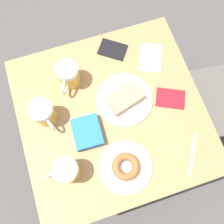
# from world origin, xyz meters

# --- Properties ---
(ground_plane) EXTENTS (8.00, 8.00, 0.00)m
(ground_plane) POSITION_xyz_m (0.00, 0.00, 0.00)
(ground_plane) COLOR #474442
(table) EXTENTS (0.79, 0.80, 0.70)m
(table) POSITION_xyz_m (0.00, 0.00, 0.63)
(table) COLOR #997044
(table) RESTS_ON ground_plane
(plate_with_cake) EXTENTS (0.25, 0.25, 0.05)m
(plate_with_cake) POSITION_xyz_m (-0.04, 0.07, 0.72)
(plate_with_cake) COLOR white
(plate_with_cake) RESTS_ON table
(plate_with_donut) EXTENTS (0.22, 0.22, 0.04)m
(plate_with_donut) POSITION_xyz_m (0.24, -0.02, 0.72)
(plate_with_donut) COLOR white
(plate_with_donut) RESTS_ON table
(beer_mug_left) EXTENTS (0.14, 0.10, 0.12)m
(beer_mug_left) POSITION_xyz_m (-0.07, -0.27, 0.76)
(beer_mug_left) COLOR gold
(beer_mug_left) RESTS_ON table
(beer_mug_center) EXTENTS (0.13, 0.10, 0.12)m
(beer_mug_center) POSITION_xyz_m (-0.21, -0.13, 0.76)
(beer_mug_center) COLOR gold
(beer_mug_center) RESTS_ON table
(beer_mug_right) EXTENTS (0.10, 0.14, 0.12)m
(beer_mug_right) POSITION_xyz_m (0.18, -0.24, 0.76)
(beer_mug_right) COLOR gold
(beer_mug_right) RESTS_ON table
(napkin_folded) EXTENTS (0.17, 0.15, 0.00)m
(napkin_folded) POSITION_xyz_m (-0.20, 0.26, 0.71)
(napkin_folded) COLOR white
(napkin_folded) RESTS_ON table
(fork) EXTENTS (0.15, 0.10, 0.00)m
(fork) POSITION_xyz_m (0.27, 0.26, 0.71)
(fork) COLOR silver
(fork) RESTS_ON table
(passport_near_edge) EXTENTS (0.15, 0.15, 0.01)m
(passport_near_edge) POSITION_xyz_m (-0.30, 0.10, 0.71)
(passport_near_edge) COLOR black
(passport_near_edge) RESTS_ON table
(passport_far_edge) EXTENTS (0.13, 0.15, 0.01)m
(passport_far_edge) POSITION_xyz_m (0.02, 0.27, 0.71)
(passport_far_edge) COLOR maroon
(passport_far_edge) RESTS_ON table
(blue_pouch) EXTENTS (0.14, 0.12, 0.04)m
(blue_pouch) POSITION_xyz_m (0.05, -0.13, 0.72)
(blue_pouch) COLOR blue
(blue_pouch) RESTS_ON table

